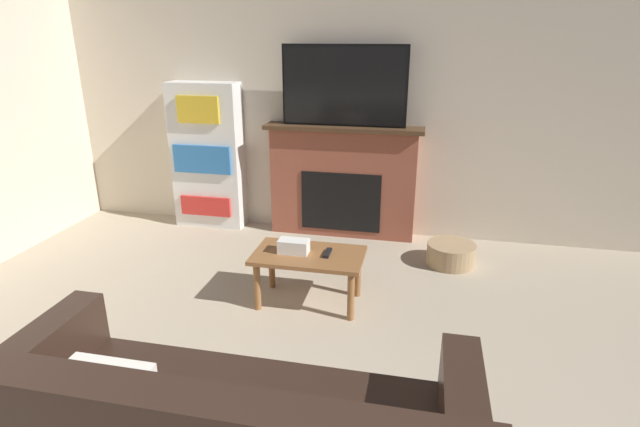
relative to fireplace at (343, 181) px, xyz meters
name	(u,v)px	position (x,y,z in m)	size (l,w,h in m)	color
wall_back	(362,97)	(0.15, 0.14, 0.80)	(6.96, 0.06, 2.70)	beige
fireplace	(343,181)	(0.00, 0.00, 0.00)	(1.51, 0.28, 1.09)	brown
tv	(344,86)	(0.00, -0.02, 0.91)	(1.16, 0.03, 0.73)	black
coffee_table	(309,261)	(-0.01, -1.41, -0.21)	(0.81, 0.47, 0.40)	brown
tissue_box	(294,246)	(-0.12, -1.42, -0.10)	(0.22, 0.12, 0.10)	white
remote_control	(328,253)	(0.13, -1.40, -0.14)	(0.04, 0.15, 0.02)	black
bookshelf	(208,156)	(-1.40, -0.02, 0.18)	(0.71, 0.29, 1.47)	white
storage_basket	(451,254)	(1.05, -0.51, -0.46)	(0.42, 0.42, 0.19)	tan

